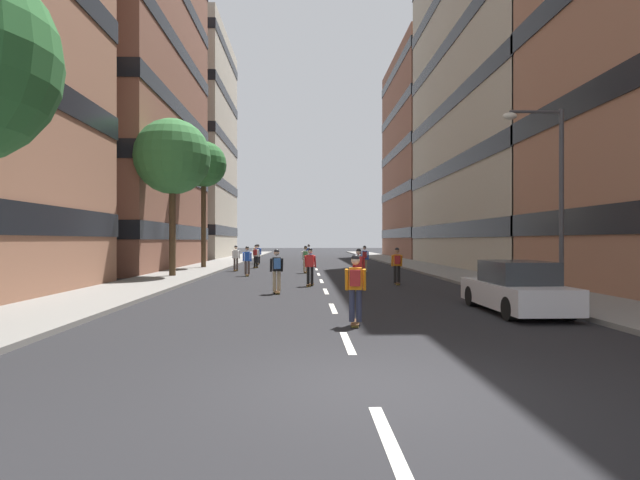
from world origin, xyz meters
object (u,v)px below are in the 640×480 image
street_tree_far (204,165)px  skater_1 (355,285)px  streetlamp_right (551,182)px  skater_2 (310,265)px  skater_5 (257,252)px  skater_3 (256,255)px  street_tree_mid (172,157)px  skater_9 (306,257)px  skater_4 (309,253)px  skater_11 (236,257)px  skater_8 (359,267)px  parked_car_near (516,289)px  skater_0 (365,257)px  skater_6 (258,253)px  skater_7 (247,259)px  skater_10 (277,268)px  skater_12 (397,263)px

street_tree_far → skater_1: street_tree_far is taller
streetlamp_right → skater_1: streetlamp_right is taller
skater_2 → skater_5: (-4.64, 21.98, 0.03)m
skater_3 → street_tree_mid: bearing=-111.4°
skater_9 → skater_4: bearing=88.4°
streetlamp_right → skater_11: (-13.18, 16.99, -3.15)m
street_tree_far → skater_11: (2.72, -2.47, -6.66)m
streetlamp_right → skater_1: size_ratio=3.65×
skater_2 → skater_8: 2.87m
parked_car_near → skater_0: bearing=97.9°
parked_car_near → skater_1: bearing=-158.3°
parked_car_near → skater_8: skater_8 is taller
skater_6 → street_tree_mid: bearing=-103.1°
street_tree_far → streetlamp_right: bearing=-50.8°
street_tree_far → street_tree_mid: bearing=-90.0°
parked_car_near → skater_5: bearing=109.2°
skater_7 → skater_9: bearing=35.0°
skater_6 → skater_7: same height
street_tree_far → skater_3: size_ratio=5.21×
street_tree_mid → skater_10: bearing=-52.1°
skater_9 → skater_10: size_ratio=1.00×
skater_2 → skater_5: bearing=101.9°
streetlamp_right → skater_7: streetlamp_right is taller
skater_2 → skater_8: bearing=-45.2°
skater_9 → skater_2: bearing=-88.8°
skater_3 → skater_11: bearing=-105.7°
skater_0 → skater_11: size_ratio=1.00×
skater_1 → skater_12: bearing=73.8°
skater_3 → skater_5: bearing=95.1°
street_tree_mid → skater_11: size_ratio=4.95×
skater_1 → skater_12: size_ratio=1.00×
street_tree_mid → skater_5: size_ratio=4.95×
parked_car_near → skater_10: bearing=144.1°
street_tree_far → skater_8: 19.45m
skater_11 → skater_12: bearing=-48.5°
street_tree_mid → skater_3: bearing=68.6°
skater_5 → skater_0: bearing=-58.5°
parked_car_near → skater_3: 24.94m
skater_11 → skater_10: bearing=-75.6°
skater_6 → skater_10: (2.91, -22.80, 0.03)m
parked_car_near → skater_7: 17.58m
skater_3 → skater_4: same height
skater_0 → skater_2: (-3.61, -8.52, -0.03)m
streetlamp_right → skater_3: size_ratio=3.65×
streetlamp_right → skater_10: bearing=162.9°
skater_3 → skater_10: (2.60, -17.60, 0.00)m
street_tree_mid → skater_10: size_ratio=4.95×
street_tree_mid → skater_7: size_ratio=4.95×
skater_1 → skater_6: same height
skater_5 → skater_8: 24.93m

